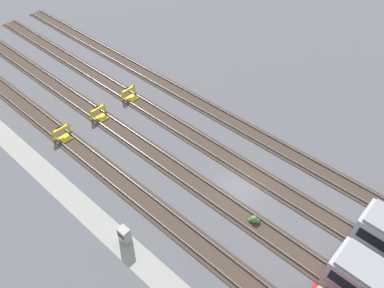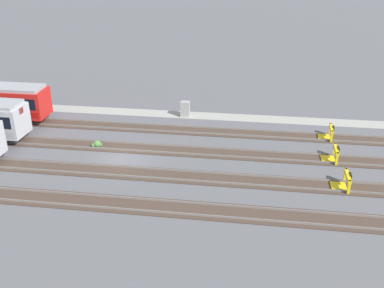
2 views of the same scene
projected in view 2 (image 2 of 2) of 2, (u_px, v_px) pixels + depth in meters
name	position (u px, v px, depth m)	size (l,w,h in m)	color
ground_plane	(123.00, 159.00, 37.60)	(400.00, 400.00, 0.00)	#5B5B60
service_walkway	(151.00, 113.00, 47.29)	(54.00, 2.00, 0.01)	#9E9E93
rail_track_nearest	(142.00, 128.00, 43.64)	(90.00, 2.23, 0.21)	#47382D
rail_track_near_inner	(130.00, 147.00, 39.60)	(90.00, 2.24, 0.21)	#47382D
rail_track_middle	(115.00, 172.00, 35.56)	(90.00, 2.24, 0.21)	#47382D
rail_track_far_inner	(96.00, 202.00, 31.52)	(90.00, 2.23, 0.21)	#47382D
bumper_stop_nearest_track	(328.00, 133.00, 41.25)	(1.38, 2.01, 1.22)	yellow
bumper_stop_near_inner_track	(332.00, 155.00, 37.23)	(1.36, 2.00, 1.22)	yellow
bumper_stop_middle_track	(343.00, 182.00, 33.17)	(1.35, 2.00, 1.22)	yellow
electrical_cabinet	(185.00, 109.00, 46.14)	(0.90, 0.73, 1.60)	#9E9E99
weed_clump	(97.00, 144.00, 39.71)	(0.92, 0.70, 0.64)	#4C7F3D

